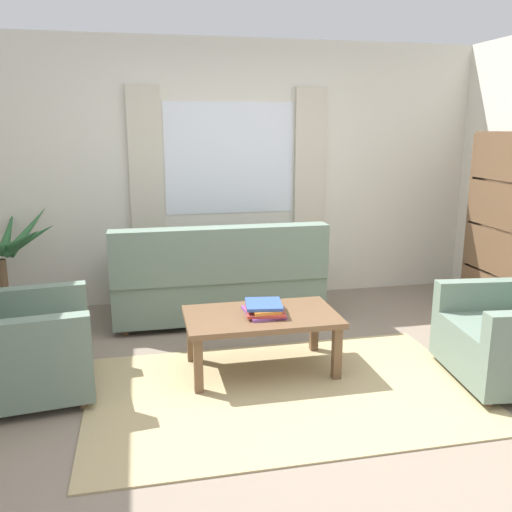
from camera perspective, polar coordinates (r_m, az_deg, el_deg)
ground_plane at (r=3.80m, az=3.02°, el=-14.18°), size 6.24×6.24×0.00m
wall_back at (r=5.60m, az=-2.87°, el=8.70°), size 5.32×0.12×2.60m
window_with_curtains at (r=5.51m, az=-2.74°, el=10.19°), size 1.98×0.07×1.40m
area_rug at (r=3.80m, az=3.02°, el=-14.10°), size 2.62×1.62×0.01m
couch at (r=5.04m, az=-4.04°, el=-2.64°), size 1.90×0.82×0.92m
armchair_left at (r=3.97m, az=-23.80°, el=-8.48°), size 0.92×0.93×0.88m
coffee_table at (r=3.96m, az=0.55°, el=-6.90°), size 1.10×0.64×0.44m
book_stack_on_table at (r=3.94m, az=0.85°, el=-5.53°), size 0.32×0.37×0.09m
potted_plant at (r=5.30m, az=-24.97°, el=-2.13°), size 1.09×1.18×1.07m
bookshelf at (r=5.41m, az=25.02°, el=1.76°), size 0.30×0.94×1.72m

